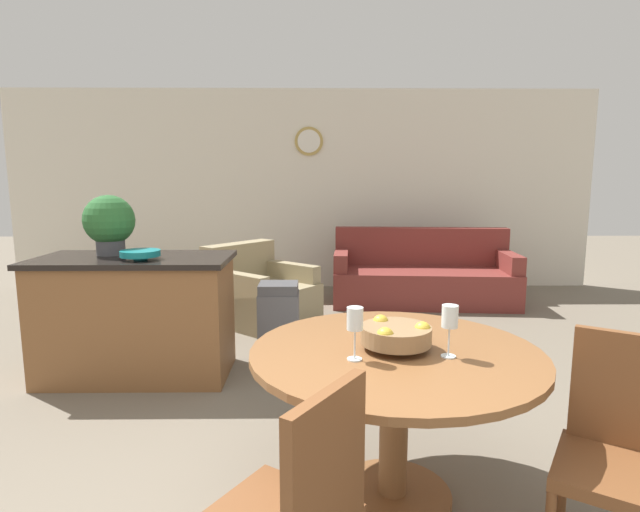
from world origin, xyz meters
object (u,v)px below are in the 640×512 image
Objects in this scene: dining_chair_near_left at (294,511)px; kitchen_island at (137,316)px; trash_bin at (279,324)px; potted_plant at (109,222)px; dining_table at (395,384)px; couch at (423,278)px; wine_glass_left at (355,321)px; wine_glass_right at (450,319)px; armchair at (260,295)px; fruit_bowl at (396,334)px; teal_bowl at (140,254)px; dining_chair_near_right at (621,446)px.

kitchen_island is (-1.29, 2.32, -0.04)m from dining_chair_near_left.
kitchen_island is 2.14× the size of trash_bin.
potted_plant reaches higher than kitchen_island.
trash_bin is (-0.66, 1.78, -0.24)m from dining_table.
couch is (2.68, 2.28, -0.16)m from kitchen_island.
wine_glass_right is at bearing 4.17° from wine_glass_left.
dining_table is 2.88× the size of potted_plant.
kitchen_island is at bearing 138.19° from dining_table.
kitchen_island is 3.14× the size of potted_plant.
trash_bin is 0.52× the size of armchair.
dining_chair_near_left is at bearing -118.63° from dining_table.
wine_glass_left reaches higher than fruit_bowl.
dining_chair_near_left is at bearing -84.92° from trash_bin.
fruit_bowl is at bearing 32.95° from wine_glass_left.
potted_plant is at bearing 134.24° from wine_glass_left.
dining_chair_near_left is at bearing -60.91° from kitchen_island.
couch reaches higher than fruit_bowl.
wine_glass_left is at bearing -45.76° from potted_plant.
couch is at bearing 43.13° from teal_bowl.
armchair is (-0.75, 3.15, -0.63)m from wine_glass_left.
teal_bowl reaches higher than dining_table.
kitchen_island is (-1.93, 1.63, -0.44)m from wine_glass_right.
dining_chair_near_left reaches higher than couch.
dining_chair_near_right is 2.00× the size of potted_plant.
fruit_bowl is 0.22× the size of kitchen_island.
dining_table is 0.41m from wine_glass_left.
dining_table is at bearing -41.81° from kitchen_island.
dining_chair_near_right is 1.37× the size of trash_bin.
dining_table is at bearing -122.74° from armchair.
dining_chair_near_right is at bearing -30.03° from wine_glass_right.
trash_bin is at bearing -126.88° from armchair.
armchair is at bearing 103.29° from trash_bin.
couch is at bearing 16.67° from dining_chair_near_left.
kitchen_island is at bearing -4.71° from dining_chair_near_right.
couch is (1.62, 2.04, -0.03)m from trash_bin.
teal_bowl is (-1.62, 1.41, 0.16)m from fruit_bowl.
wine_glass_right is 0.16× the size of kitchen_island.
wine_glass_left is 0.16× the size of kitchen_island.
wine_glass_right reaches higher than fruit_bowl.
kitchen_island is 1.12× the size of armchair.
fruit_bowl is at bearing -40.60° from potted_plant.
dining_chair_near_left is at bearing -61.45° from teal_bowl.
couch is at bearing 51.65° from trash_bin.
wine_glass_left and wine_glass_right have the same top height.
couch is (0.75, 3.92, -0.61)m from wine_glass_right.
dining_chair_near_right is at bearing -37.37° from teal_bowl.
wine_glass_right is 4.04m from couch.
dining_table is 1.44× the size of dining_chair_near_right.
couch is (2.89, 2.17, -0.87)m from potted_plant.
armchair is at bearing 62.66° from kitchen_island.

